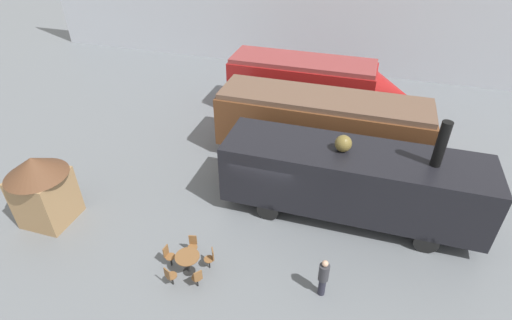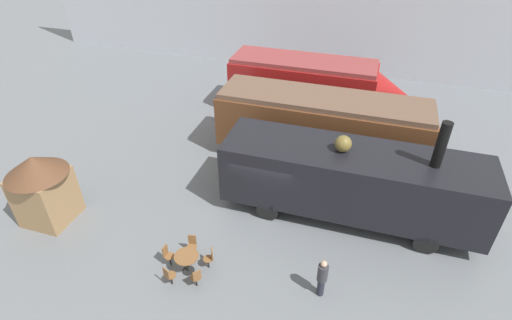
% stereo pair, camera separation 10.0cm
% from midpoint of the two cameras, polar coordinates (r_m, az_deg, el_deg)
% --- Properties ---
extents(ground_plane, '(80.00, 80.00, 0.00)m').
position_cam_midpoint_polar(ground_plane, '(17.06, 1.41, -6.65)').
color(ground_plane, slate).
extents(backdrop_wall, '(44.00, 0.15, 9.00)m').
position_cam_midpoint_polar(backdrop_wall, '(29.21, 10.88, 20.71)').
color(backdrop_wall, '#B2B7C1').
rests_on(backdrop_wall, ground_plane).
extents(streamlined_locomotive, '(9.96, 2.75, 3.31)m').
position_cam_midpoint_polar(streamlined_locomotive, '(23.31, 8.49, 10.70)').
color(streamlined_locomotive, maroon).
rests_on(streamlined_locomotive, ground_plane).
extents(passenger_coach_wooden, '(9.84, 2.75, 3.30)m').
position_cam_midpoint_polar(passenger_coach_wooden, '(19.29, 9.53, 5.33)').
color(passenger_coach_wooden, brown).
rests_on(passenger_coach_wooden, ground_plane).
extents(steam_locomotive, '(10.06, 2.69, 4.79)m').
position_cam_midpoint_polar(steam_locomotive, '(16.01, 13.66, -2.64)').
color(steam_locomotive, black).
rests_on(steam_locomotive, ground_plane).
extents(cafe_table_near, '(0.85, 0.85, 0.77)m').
position_cam_midpoint_polar(cafe_table_near, '(14.39, -9.66, -13.79)').
color(cafe_table_near, black).
rests_on(cafe_table_near, ground_plane).
extents(cafe_chair_0, '(0.36, 0.38, 0.87)m').
position_cam_midpoint_polar(cafe_chair_0, '(14.98, -8.93, -11.77)').
color(cafe_chair_0, black).
rests_on(cafe_chair_0, ground_plane).
extents(cafe_chair_1, '(0.37, 0.36, 0.87)m').
position_cam_midpoint_polar(cafe_chair_1, '(14.80, -12.34, -13.01)').
color(cafe_chair_1, black).
rests_on(cafe_chair_1, ground_plane).
extents(cafe_chair_2, '(0.38, 0.40, 0.87)m').
position_cam_midpoint_polar(cafe_chair_2, '(14.18, -12.15, -15.77)').
color(cafe_chair_2, black).
rests_on(cafe_chair_2, ground_plane).
extents(cafe_chair_3, '(0.40, 0.40, 0.87)m').
position_cam_midpoint_polar(cafe_chair_3, '(13.97, -8.29, -16.22)').
color(cafe_chair_3, black).
rests_on(cafe_chair_3, ground_plane).
extents(cafe_chair_4, '(0.40, 0.39, 0.87)m').
position_cam_midpoint_polar(cafe_chair_4, '(14.48, -6.39, -13.62)').
color(cafe_chair_4, black).
rests_on(cafe_chair_4, ground_plane).
extents(visitor_person, '(0.34, 0.34, 1.57)m').
position_cam_midpoint_polar(visitor_person, '(13.57, 9.65, -16.14)').
color(visitor_person, '#262633').
rests_on(visitor_person, ground_plane).
extents(ticket_kiosk, '(2.34, 2.34, 3.00)m').
position_cam_midpoint_polar(ticket_kiosk, '(17.55, -28.17, -3.20)').
color(ticket_kiosk, '#99754C').
rests_on(ticket_kiosk, ground_plane).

